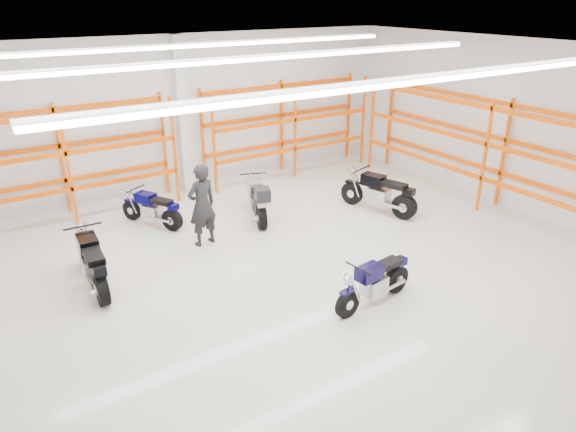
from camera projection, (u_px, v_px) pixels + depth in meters
ground at (292, 268)px, 11.17m from camera, size 14.00×14.00×0.00m
room_shell at (292, 119)px, 9.88m from camera, size 14.02×12.02×4.51m
motorcycle_main at (377, 282)px, 9.79m from camera, size 1.94×0.64×0.95m
motorcycle_back_a at (93, 264)px, 10.26m from camera, size 0.76×2.30×1.13m
motorcycle_back_b at (154, 210)px, 13.07m from camera, size 1.05×1.74×0.94m
motorcycle_back_c at (258, 200)px, 13.36m from camera, size 1.08×2.20×1.16m
motorcycle_back_d at (381, 194)px, 13.85m from camera, size 0.99×2.23×1.13m
standing_man at (202, 205)px, 11.90m from camera, size 0.79×0.58×1.98m
structural_column at (183, 116)px, 14.77m from camera, size 0.32×0.32×4.50m
pallet_racking_back_left at (63, 153)px, 13.01m from camera, size 5.67×0.87×3.00m
pallet_racking_back_right at (288, 120)px, 16.37m from camera, size 5.67×0.87×3.00m
pallet_racking_side at (496, 144)px, 13.65m from camera, size 0.87×9.07×3.00m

